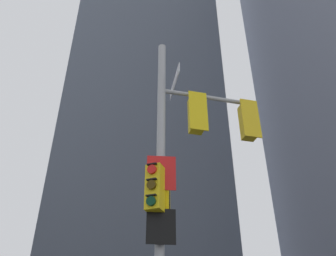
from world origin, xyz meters
The scene contains 2 objects.
building_mid_block centered at (3.04, 20.89, 24.74)m, with size 12.90×12.90×49.48m, color #4C5460.
signal_pole_assembly centered at (0.51, 0.30, 5.28)m, with size 3.01×2.68×8.97m.
Camera 1 is at (-1.92, -7.07, 1.74)m, focal length 38.09 mm.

